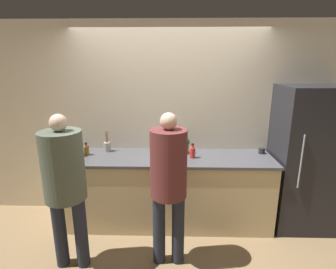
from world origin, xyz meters
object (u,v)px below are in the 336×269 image
Objects in this scene: fruit_bowl at (166,155)px; cup_black at (262,151)px; refrigerator at (306,159)px; person_left at (64,178)px; potted_plant at (185,144)px; bottle_green at (79,151)px; bottle_red at (193,152)px; bottle_amber at (86,150)px; person_center at (169,177)px; utensil_crock at (107,146)px.

cup_black is at bearing 9.61° from fruit_bowl.
refrigerator reaches higher than fruit_bowl.
potted_plant is (1.20, 0.95, 0.05)m from person_left.
bottle_red is at bearing -0.38° from bottle_green.
bottle_amber is 0.10m from bottle_green.
fruit_bowl is (-0.05, 0.68, -0.01)m from person_center.
person_left reaches higher than bottle_amber.
fruit_bowl is 1.55× the size of bottle_green.
person_center is 0.90m from potted_plant.
utensil_crock is at bearing 80.66° from person_left.
person_center is at bearing -31.96° from bottle_green.
fruit_bowl is at bearing -141.13° from potted_plant.
bottle_amber is at bearing -175.57° from potted_plant.
person_left is 1.51m from bottle_red.
refrigerator is at bearing -15.50° from cup_black.
person_center is (1.01, 0.08, -0.02)m from person_left.
person_center is 1.33m from bottle_amber.
fruit_bowl is at bearing -177.78° from refrigerator.
potted_plant reaches higher than cup_black.
utensil_crock is (-2.55, 0.18, 0.09)m from refrigerator.
refrigerator is at bearing 17.00° from person_left.
bottle_amber is 1.36m from bottle_red.
refrigerator is 9.44× the size of bottle_green.
person_left is 9.77× the size of bottle_amber.
bottle_amber is 0.86× the size of bottle_green.
refrigerator is at bearing -0.52° from bottle_amber.
person_left is 1.01m from person_center.
refrigerator reaches higher than bottle_amber.
bottle_green is (-0.31, -0.21, 0.00)m from utensil_crock.
person_left is at bearing -79.95° from bottle_green.
person_center is (-1.71, -0.75, 0.07)m from refrigerator.
bottle_green is at bearing 178.40° from fruit_bowl.
potted_plant is at bearing -178.92° from cup_black.
bottle_green is at bearing -179.25° from refrigerator.
potted_plant reaches higher than bottle_red.
refrigerator reaches higher than potted_plant.
utensil_crock is at bearing 132.16° from person_center.
person_left is 5.78× the size of utensil_crock.
person_center reaches higher than fruit_bowl.
cup_black is (2.35, 0.18, -0.04)m from bottle_green.
potted_plant is (-0.09, 0.17, 0.05)m from bottle_red.
person_center is 5.79× the size of utensil_crock.
bottle_amber is 0.76× the size of potted_plant.
utensil_crock reaches higher than potted_plant.
person_center is at bearing 4.45° from person_left.
bottle_green is at bearing 179.62° from bottle_red.
cup_black is 0.37× the size of potted_plant.
person_center is 5.46× the size of fruit_bowl.
refrigerator is at bearing 2.22° from fruit_bowl.
refrigerator is 22.14× the size of cup_black.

